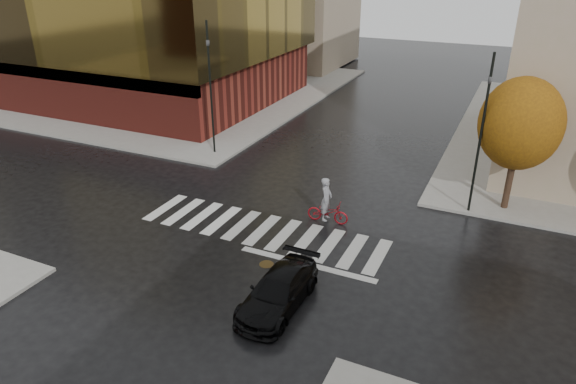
% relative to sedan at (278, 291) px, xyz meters
% --- Properties ---
extents(ground, '(120.00, 120.00, 0.00)m').
position_rel_sedan_xyz_m(ground, '(-3.13, 4.24, -0.63)').
color(ground, black).
rests_on(ground, ground).
extents(sidewalk_nw, '(30.00, 30.00, 0.15)m').
position_rel_sedan_xyz_m(sidewalk_nw, '(-24.13, 25.24, -0.56)').
color(sidewalk_nw, gray).
rests_on(sidewalk_nw, ground).
extents(crosswalk, '(12.00, 3.00, 0.01)m').
position_rel_sedan_xyz_m(crosswalk, '(-3.13, 4.74, -0.63)').
color(crosswalk, silver).
rests_on(crosswalk, ground).
extents(tree_ne_a, '(3.80, 3.80, 6.50)m').
position_rel_sedan_xyz_m(tree_ne_a, '(6.87, 11.64, 3.82)').
color(tree_ne_a, '#2F1F15').
rests_on(tree_ne_a, sidewalk_ne).
extents(sedan, '(1.81, 4.38, 1.27)m').
position_rel_sedan_xyz_m(sedan, '(0.00, 0.00, 0.00)').
color(sedan, black).
rests_on(sedan, ground).
extents(cyclist, '(2.02, 0.82, 2.25)m').
position_rel_sedan_xyz_m(cyclist, '(-0.70, 6.74, 0.14)').
color(cyclist, maroon).
rests_on(cyclist, ground).
extents(traffic_light_nw, '(0.25, 0.22, 8.02)m').
position_rel_sedan_xyz_m(traffic_light_nw, '(-10.45, 12.26, 4.17)').
color(traffic_light_nw, black).
rests_on(traffic_light_nw, sidewalk_nw).
extents(traffic_light_ne, '(0.19, 0.21, 7.64)m').
position_rel_sedan_xyz_m(traffic_light_ne, '(5.30, 10.54, 3.91)').
color(traffic_light_ne, black).
rests_on(traffic_light_ne, sidewalk_ne).
extents(fire_hydrant, '(0.28, 0.28, 0.79)m').
position_rel_sedan_xyz_m(fire_hydrant, '(-13.13, 13.70, -0.05)').
color(fire_hydrant, orange).
rests_on(fire_hydrant, sidewalk_nw).
extents(manhole, '(0.71, 0.71, 0.01)m').
position_rel_sedan_xyz_m(manhole, '(-1.63, 2.24, -0.63)').
color(manhole, '#4B391A').
rests_on(manhole, ground).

